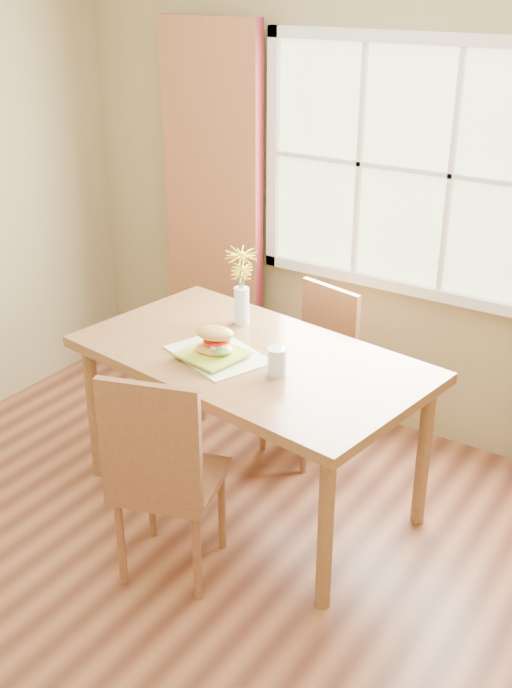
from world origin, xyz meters
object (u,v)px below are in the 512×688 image
object	(u,v)px
water_glass	(277,362)
croissant_sandwich	(215,341)
flower_vase	(241,279)
dining_table	(251,370)
chair_near	(162,471)
chair_far	(314,364)

from	to	relation	value
water_glass	croissant_sandwich	bearing A→B (deg)	-177.71
flower_vase	dining_table	bearing A→B (deg)	-49.23
water_glass	flower_vase	xyz separation A→B (m)	(-0.45, 0.38, 0.18)
water_glass	chair_near	bearing A→B (deg)	-107.17
croissant_sandwich	flower_vase	xyz separation A→B (m)	(-0.12, 0.40, 0.15)
dining_table	chair_near	size ratio (longest dim) A/B	1.73
chair_near	chair_far	bearing A→B (deg)	72.53
dining_table	flower_vase	distance (m)	0.48
dining_table	flower_vase	bearing A→B (deg)	138.92
croissant_sandwich	chair_far	bearing A→B (deg)	63.16
chair_far	flower_vase	distance (m)	0.67
dining_table	water_glass	distance (m)	0.28
croissant_sandwich	water_glass	distance (m)	0.33
chair_near	flower_vase	size ratio (longest dim) A/B	2.59
dining_table	chair_near	xyz separation A→B (m)	(0.03, -0.70, -0.16)
croissant_sandwich	flower_vase	distance (m)	0.44
chair_near	flower_vase	xyz separation A→B (m)	(-0.26, 0.98, 0.48)
chair_near	croissant_sandwich	size ratio (longest dim) A/B	4.85
chair_far	croissant_sandwich	xyz separation A→B (m)	(-0.13, -0.71, 0.38)
chair_far	water_glass	distance (m)	0.81
dining_table	flower_vase	xyz separation A→B (m)	(-0.24, 0.27, 0.32)
chair_far	croissant_sandwich	world-z (taller)	croissant_sandwich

